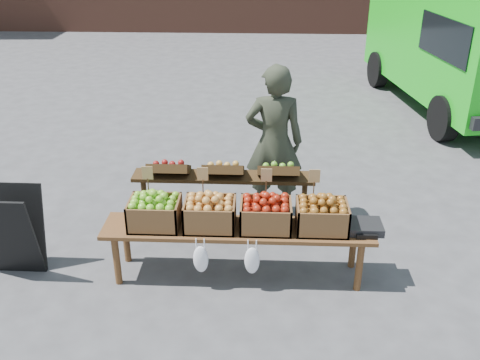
# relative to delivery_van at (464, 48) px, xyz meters

# --- Properties ---
(ground) EXTENTS (80.00, 80.00, 0.00)m
(ground) POSITION_rel_delivery_van_xyz_m (-4.44, -5.49, -1.16)
(ground) COLOR #474749
(delivery_van) EXTENTS (3.12, 5.48, 2.32)m
(delivery_van) POSITION_rel_delivery_van_xyz_m (0.00, 0.00, 0.00)
(delivery_van) COLOR #14C017
(delivery_van) RESTS_ON ground
(vendor) EXTENTS (0.69, 0.45, 1.89)m
(vendor) POSITION_rel_delivery_van_xyz_m (-3.63, -4.37, -0.21)
(vendor) COLOR #2B3023
(vendor) RESTS_ON ground
(chalkboard_sign) EXTENTS (0.62, 0.35, 0.94)m
(chalkboard_sign) POSITION_rel_delivery_van_xyz_m (-6.32, -5.73, -0.69)
(chalkboard_sign) COLOR black
(chalkboard_sign) RESTS_ON ground
(back_table) EXTENTS (2.10, 0.44, 1.04)m
(back_table) POSITION_rel_delivery_van_xyz_m (-4.19, -4.99, -0.64)
(back_table) COLOR #33220F
(back_table) RESTS_ON ground
(display_bench) EXTENTS (2.70, 0.56, 0.57)m
(display_bench) POSITION_rel_delivery_van_xyz_m (-4.00, -5.71, -0.88)
(display_bench) COLOR #54341A
(display_bench) RESTS_ON ground
(crate_golden_apples) EXTENTS (0.50, 0.40, 0.28)m
(crate_golden_apples) POSITION_rel_delivery_van_xyz_m (-4.82, -5.71, -0.45)
(crate_golden_apples) COLOR #59951A
(crate_golden_apples) RESTS_ON display_bench
(crate_russet_pears) EXTENTS (0.50, 0.40, 0.28)m
(crate_russet_pears) POSITION_rel_delivery_van_xyz_m (-4.27, -5.71, -0.45)
(crate_russet_pears) COLOR #B49637
(crate_russet_pears) RESTS_ON display_bench
(crate_red_apples) EXTENTS (0.50, 0.40, 0.28)m
(crate_red_apples) POSITION_rel_delivery_van_xyz_m (-3.72, -5.71, -0.45)
(crate_red_apples) COLOR #660E0E
(crate_red_apples) RESTS_ON display_bench
(crate_green_apples) EXTENTS (0.50, 0.40, 0.28)m
(crate_green_apples) POSITION_rel_delivery_van_xyz_m (-3.17, -5.71, -0.45)
(crate_green_apples) COLOR #9C6929
(crate_green_apples) RESTS_ON display_bench
(weighing_scale) EXTENTS (0.34, 0.30, 0.08)m
(weighing_scale) POSITION_rel_delivery_van_xyz_m (-2.75, -5.71, -0.55)
(weighing_scale) COLOR black
(weighing_scale) RESTS_ON display_bench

